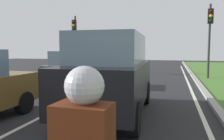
% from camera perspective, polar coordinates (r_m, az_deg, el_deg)
% --- Properties ---
extents(ground_plane, '(60.00, 60.00, 0.00)m').
position_cam_1_polar(ground_plane, '(11.51, 1.14, -4.10)').
color(ground_plane, '#262628').
extents(lane_line_center, '(0.12, 32.00, 0.01)m').
position_cam_1_polar(lane_line_center, '(11.70, -2.20, -3.94)').
color(lane_line_center, silver).
rests_on(lane_line_center, ground).
extents(lane_line_right_edge, '(0.12, 32.00, 0.01)m').
position_cam_1_polar(lane_line_right_edge, '(11.19, 19.36, -4.64)').
color(lane_line_right_edge, silver).
rests_on(lane_line_right_edge, ground).
extents(curb_right, '(0.24, 48.00, 0.12)m').
position_cam_1_polar(curb_right, '(11.23, 21.92, -4.40)').
color(curb_right, '#9E9B93').
rests_on(curb_right, ground).
extents(car_suv_ahead, '(2.12, 4.57, 2.28)m').
position_cam_1_polar(car_suv_ahead, '(6.36, -0.27, -1.02)').
color(car_suv_ahead, black).
rests_on(car_suv_ahead, ground).
extents(car_hatchback_far, '(1.79, 3.73, 1.78)m').
position_cam_1_polar(car_hatchback_far, '(12.14, -10.24, 0.49)').
color(car_hatchback_far, '#474C51').
rests_on(car_hatchback_far, ground).
extents(traffic_light_near_right, '(0.32, 0.50, 4.69)m').
position_cam_1_polar(traffic_light_near_right, '(15.42, 23.56, 9.48)').
color(traffic_light_near_right, '#2D2D2D').
rests_on(traffic_light_near_right, ground).
extents(traffic_light_overhead_left, '(0.32, 0.50, 4.56)m').
position_cam_1_polar(traffic_light_overhead_left, '(18.58, -9.42, 8.77)').
color(traffic_light_overhead_left, '#2D2D2D').
rests_on(traffic_light_overhead_left, ground).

